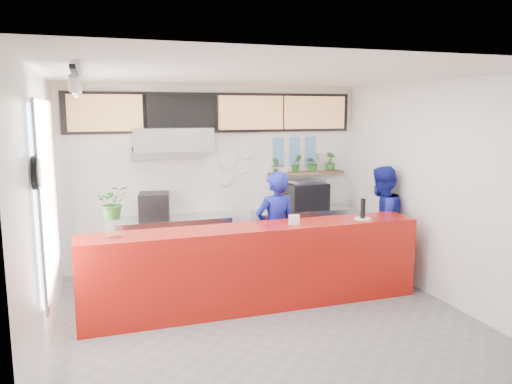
{
  "coord_description": "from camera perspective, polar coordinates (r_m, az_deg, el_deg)",
  "views": [
    {
      "loc": [
        -2.0,
        -5.6,
        2.59
      ],
      "look_at": [
        0.1,
        0.7,
        1.5
      ],
      "focal_mm": 35.0,
      "sensor_mm": 36.0,
      "label": 1
    }
  ],
  "objects": [
    {
      "name": "photo_frame_d",
      "position": [
        8.69,
        2.56,
        3.77
      ],
      "size": [
        0.2,
        0.02,
        0.25
      ],
      "primitive_type": "cube",
      "color": "#598CBF",
      "rests_on": "wall_back"
    },
    {
      "name": "dec_plate_c",
      "position": [
        8.42,
        -3.48,
        1.53
      ],
      "size": [
        0.24,
        0.03,
        0.24
      ],
      "primitive_type": "cylinder",
      "rotation": [
        1.57,
        0.0,
        0.0
      ],
      "color": "silver",
      "rests_on": "wall_back"
    },
    {
      "name": "cream_band",
      "position": [
        8.33,
        -4.61,
        9.36
      ],
      "size": [
        5.0,
        0.02,
        0.8
      ],
      "primitive_type": "cube",
      "color": "beige",
      "rests_on": "wall_back"
    },
    {
      "name": "wall_clock_rim",
      "position": [
        4.75,
        -23.91,
        2.01
      ],
      "size": [
        0.05,
        0.3,
        0.3
      ],
      "primitive_type": "cylinder",
      "rotation": [
        0.0,
        1.57,
        0.0
      ],
      "color": "black",
      "rests_on": "wall_left"
    },
    {
      "name": "photo_frame_b",
      "position": [
        8.78,
        4.41,
        5.44
      ],
      "size": [
        0.2,
        0.02,
        0.25
      ],
      "primitive_type": "cube",
      "color": "#598CBF",
      "rests_on": "wall_back"
    },
    {
      "name": "herb_c",
      "position": [
        8.86,
        6.5,
        3.35
      ],
      "size": [
        0.35,
        0.33,
        0.31
      ],
      "primitive_type": "imported",
      "rotation": [
        0.0,
        0.0,
        0.4
      ],
      "color": "#275C20",
      "rests_on": "herb_shelf"
    },
    {
      "name": "floor",
      "position": [
        6.48,
        1.15,
        -14.23
      ],
      "size": [
        5.0,
        5.0,
        0.0
      ],
      "primitive_type": "plane",
      "color": "slate",
      "rests_on": "ground"
    },
    {
      "name": "wall_back",
      "position": [
        8.41,
        -4.53,
        1.85
      ],
      "size": [
        5.0,
        0.0,
        5.0
      ],
      "primitive_type": "plane",
      "rotation": [
        1.57,
        0.0,
        0.0
      ],
      "color": "white",
      "rests_on": "ground"
    },
    {
      "name": "window_frame",
      "position": [
        5.98,
        -22.55,
        0.05
      ],
      "size": [
        0.03,
        2.3,
        2.0
      ],
      "primitive_type": "cube",
      "color": "#B2B5BA",
      "rests_on": "wall_left"
    },
    {
      "name": "basil_vase",
      "position": [
        6.08,
        -16.02,
        -1.16
      ],
      "size": [
        0.41,
        0.37,
        0.4
      ],
      "primitive_type": "imported",
      "rotation": [
        0.0,
        0.0,
        0.17
      ],
      "color": "#275C20",
      "rests_on": "glass_vase"
    },
    {
      "name": "napkin_holder",
      "position": [
        6.6,
        4.37,
        -3.19
      ],
      "size": [
        0.16,
        0.13,
        0.12
      ],
      "primitive_type": "cube",
      "rotation": [
        0.0,
        0.0,
        -0.3
      ],
      "color": "silver",
      "rests_on": "service_counter"
    },
    {
      "name": "prep_bench",
      "position": [
        8.17,
        -9.4,
        -5.98
      ],
      "size": [
        1.8,
        0.6,
        0.9
      ],
      "primitive_type": "cube",
      "color": "#B2B5BA",
      "rests_on": "ground"
    },
    {
      "name": "glass_vase",
      "position": [
        6.14,
        -15.9,
        -3.9
      ],
      "size": [
        0.23,
        0.23,
        0.25
      ],
      "primitive_type": "cylinder",
      "rotation": [
        0.0,
        0.0,
        -0.16
      ],
      "color": "silver",
      "rests_on": "service_counter"
    },
    {
      "name": "wall_left",
      "position": [
        5.72,
        -23.13,
        -2.41
      ],
      "size": [
        0.0,
        5.0,
        5.0
      ],
      "primitive_type": "plane",
      "rotation": [
        1.57,
        0.0,
        1.57
      ],
      "color": "white",
      "rests_on": "ground"
    },
    {
      "name": "staff_right",
      "position": [
        7.98,
        14.04,
        -3.36
      ],
      "size": [
        1.05,
        0.96,
        1.75
      ],
      "primitive_type": "imported",
      "rotation": [
        0.0,
        0.0,
        3.58
      ],
      "color": "navy",
      "rests_on": "ground"
    },
    {
      "name": "soffit",
      "position": [
        8.3,
        -4.55,
        9.02
      ],
      "size": [
        4.8,
        0.04,
        0.65
      ],
      "primitive_type": "cube",
      "color": "black",
      "rests_on": "wall_back"
    },
    {
      "name": "hood_lip",
      "position": [
        7.86,
        -9.63,
        4.53
      ],
      "size": [
        1.2,
        0.69,
        0.31
      ],
      "primitive_type": "cube",
      "rotation": [
        -0.35,
        0.0,
        0.0
      ],
      "color": "#B2B5BA",
      "rests_on": "ceiling"
    },
    {
      "name": "dec_plate_b",
      "position": [
        8.48,
        -1.54,
        2.96
      ],
      "size": [
        0.24,
        0.03,
        0.24
      ],
      "primitive_type": "cylinder",
      "rotation": [
        1.57,
        0.0,
        0.0
      ],
      "color": "silver",
      "rests_on": "wall_back"
    },
    {
      "name": "menu_board_mid_right",
      "position": [
        8.38,
        -0.59,
        9.05
      ],
      "size": [
        1.1,
        0.1,
        0.55
      ],
      "primitive_type": "cube",
      "color": "tan",
      "rests_on": "wall_back"
    },
    {
      "name": "espresso_machine",
      "position": [
        8.67,
        5.68,
        -0.47
      ],
      "size": [
        0.74,
        0.56,
        0.45
      ],
      "primitive_type": "cube",
      "rotation": [
        0.0,
        0.0,
        0.1
      ],
      "color": "black",
      "rests_on": "right_bench"
    },
    {
      "name": "white_plate",
      "position": [
        7.06,
        12.08,
        -3.0
      ],
      "size": [
        0.29,
        0.29,
        0.02
      ],
      "primitive_type": "cylinder",
      "rotation": [
        0.0,
        0.0,
        0.33
      ],
      "color": "silver",
      "rests_on": "service_counter"
    },
    {
      "name": "menu_board_mid_left",
      "position": [
        8.1,
        -8.52,
        8.94
      ],
      "size": [
        1.1,
        0.1,
        0.55
      ],
      "primitive_type": "cube",
      "color": "black",
      "rests_on": "wall_back"
    },
    {
      "name": "extraction_hood",
      "position": [
        7.85,
        -9.67,
        5.98
      ],
      "size": [
        1.2,
        0.7,
        0.35
      ],
      "primitive_type": "cube",
      "color": "#B2B5BA",
      "rests_on": "ceiling"
    },
    {
      "name": "wall_right",
      "position": [
        7.26,
        20.13,
        0.12
      ],
      "size": [
        0.0,
        5.0,
        5.0
      ],
      "primitive_type": "plane",
      "rotation": [
        1.57,
        0.0,
        -1.57
      ],
      "color": "white",
      "rests_on": "ground"
    },
    {
      "name": "staff_center",
      "position": [
        7.25,
        2.24,
        -4.43
      ],
      "size": [
        0.68,
        0.5,
        1.73
      ],
      "primitive_type": "imported",
      "rotation": [
        0.0,
        0.0,
        3.28
      ],
      "color": "navy",
      "rests_on": "ground"
    },
    {
      "name": "menu_board_far_right",
      "position": [
        8.8,
        6.71,
        9.0
      ],
      "size": [
        1.1,
        0.1,
        0.55
      ],
      "primitive_type": "cube",
      "color": "tan",
      "rests_on": "wall_back"
    },
    {
      "name": "right_bench",
      "position": [
        8.81,
        5.59,
        -4.78
      ],
      "size": [
        1.8,
        0.6,
        0.9
      ],
      "primitive_type": "cube",
      "color": "#B2B5BA",
      "rests_on": "ground"
    },
    {
      "name": "herb_a",
      "position": [
        8.6,
        2.25,
        3.07
      ],
      "size": [
        0.15,
        0.12,
        0.27
      ],
      "primitive_type": "imported",
      "rotation": [
        0.0,
        0.0,
        0.14
      ],
      "color": "#275C20",
      "rests_on": "herb_shelf"
    },
    {
      "name": "espresso_tray",
      "position": [
        8.63,
        5.71,
        1.19
      ],
      "size": [
        0.61,
        0.46,
        0.05
      ],
      "primitive_type": "cube",
      "rotation": [
        0.0,
        0.0,
        0.12
      ],
      "color": "#A1A4A8",
      "rests_on": "espresso_machine"
    },
    {
      "name": "photo_frame_c",
      "position": [
        8.9,
        6.19,
        5.47
      ],
      "size": [
        0.2,
        0.02,
        0.25
      ],
      "primitive_type": "cube",
      "color": "#598CBF",
      "rests_on": "wall_back"
    },
    {
      "name": "wall_clock_face",
      "position": [
        4.75,
        -23.55,
        2.03
      ],
      "size": [
        0.02,
        0.26,
        0.26
      ],
      "primitive_type": "cylinder",
      "rotation": [
        0.0,
        1.57,
        0.0
      ],
      "color": "white",
      "rests_on": "wall_left"
    },
    {
      "name": "herb_d",
      "position": [
        9.01,
        8.48,
        3.45
      ],
      "size": [
        0.21,
        0.19,
        0.33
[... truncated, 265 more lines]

